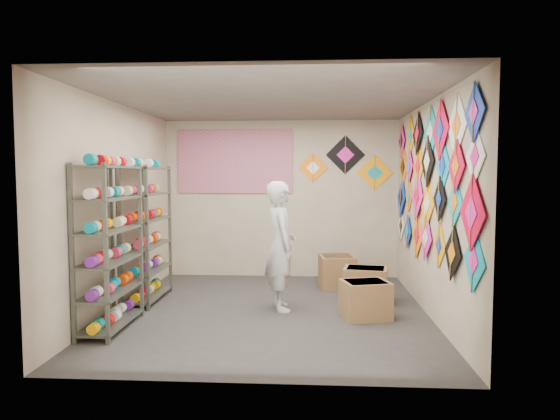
# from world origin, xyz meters

# --- Properties ---
(ground) EXTENTS (4.50, 4.50, 0.00)m
(ground) POSITION_xyz_m (0.00, 0.00, 0.00)
(ground) COLOR #2D2A27
(room_walls) EXTENTS (4.50, 4.50, 4.50)m
(room_walls) POSITION_xyz_m (0.00, 0.00, 1.64)
(room_walls) COLOR #B9A88D
(room_walls) RESTS_ON ground
(shelf_rack_front) EXTENTS (0.40, 1.10, 1.90)m
(shelf_rack_front) POSITION_xyz_m (-1.78, -0.85, 0.95)
(shelf_rack_front) COLOR #4C5147
(shelf_rack_front) RESTS_ON ground
(shelf_rack_back) EXTENTS (0.40, 1.10, 1.90)m
(shelf_rack_back) POSITION_xyz_m (-1.78, 0.45, 0.95)
(shelf_rack_back) COLOR #4C5147
(shelf_rack_back) RESTS_ON ground
(string_spools) EXTENTS (0.12, 2.36, 0.12)m
(string_spools) POSITION_xyz_m (-1.78, -0.20, 1.05)
(string_spools) COLOR #DF2A4C
(string_spools) RESTS_ON ground
(kite_wall_display) EXTENTS (0.06, 4.24, 2.05)m
(kite_wall_display) POSITION_xyz_m (1.98, 0.01, 1.68)
(kite_wall_display) COLOR #079AB1
(kite_wall_display) RESTS_ON room_walls
(back_wall_kites) EXTENTS (1.61, 0.02, 0.94)m
(back_wall_kites) POSITION_xyz_m (1.14, 2.24, 1.95)
(back_wall_kites) COLOR orange
(back_wall_kites) RESTS_ON room_walls
(poster) EXTENTS (2.00, 0.01, 1.10)m
(poster) POSITION_xyz_m (-0.80, 2.23, 2.00)
(poster) COLOR #8B489D
(poster) RESTS_ON room_walls
(shopkeeper) EXTENTS (0.82, 0.71, 1.69)m
(shopkeeper) POSITION_xyz_m (0.12, 0.10, 0.85)
(shopkeeper) COLOR silver
(shopkeeper) RESTS_ON ground
(carton_a) EXTENTS (0.65, 0.59, 0.46)m
(carton_a) POSITION_xyz_m (1.19, -0.23, 0.23)
(carton_a) COLOR brown
(carton_a) RESTS_ON ground
(carton_b) EXTENTS (0.66, 0.58, 0.48)m
(carton_b) POSITION_xyz_m (1.28, 0.55, 0.24)
(carton_b) COLOR brown
(carton_b) RESTS_ON ground
(carton_c) EXTENTS (0.59, 0.64, 0.51)m
(carton_c) POSITION_xyz_m (0.93, 1.40, 0.25)
(carton_c) COLOR brown
(carton_c) RESTS_ON ground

